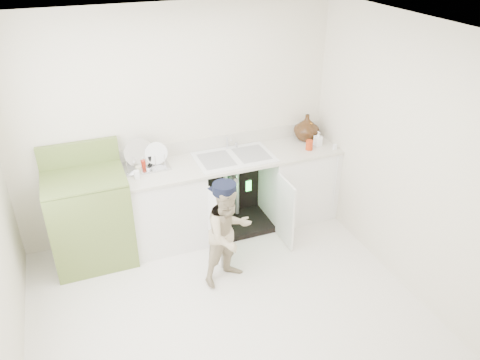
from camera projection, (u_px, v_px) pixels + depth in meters
name	position (u px, v px, depth m)	size (l,w,h in m)	color
ground	(225.00, 306.00, 4.38)	(3.50, 3.50, 0.00)	silver
room_shell	(223.00, 191.00, 3.77)	(6.00, 5.50, 1.26)	beige
counter_run	(236.00, 190.00, 5.32)	(2.44, 1.02, 1.21)	white
avocado_stove	(90.00, 217.00, 4.77)	(0.79, 0.65, 1.23)	olive
repair_worker	(229.00, 233.00, 4.46)	(0.75, 0.78, 1.09)	beige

